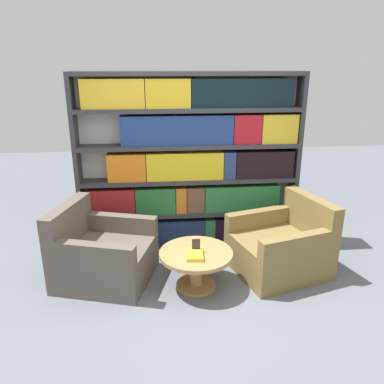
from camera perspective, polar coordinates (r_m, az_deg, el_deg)
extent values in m
plane|color=slate|center=(3.84, 1.43, -16.60)|extent=(14.00, 14.00, 0.00)
cube|color=silver|center=(4.73, -0.55, 4.81)|extent=(2.73, 0.05, 2.15)
cube|color=#333338|center=(4.69, -16.97, 3.85)|extent=(0.05, 0.30, 2.15)
cube|color=#333338|center=(4.90, 15.41, 4.64)|extent=(0.05, 0.30, 2.15)
cube|color=#333338|center=(4.98, -0.39, -7.38)|extent=(2.63, 0.30, 0.05)
cube|color=#333338|center=(4.81, -0.40, -3.05)|extent=(2.63, 0.30, 0.05)
cube|color=#333338|center=(4.67, -0.41, 1.87)|extent=(2.63, 0.30, 0.05)
cube|color=#333338|center=(4.56, -0.42, 7.05)|extent=(2.63, 0.30, 0.05)
cube|color=#333338|center=(4.49, -0.44, 12.44)|extent=(2.63, 0.30, 0.05)
cube|color=#333338|center=(4.46, -0.45, 17.63)|extent=(2.63, 0.30, 0.05)
cube|color=gold|center=(4.92, -13.34, -6.03)|extent=(0.33, 0.20, 0.30)
cube|color=navy|center=(4.87, -4.76, -5.84)|extent=(1.12, 0.20, 0.30)
cube|color=#2B703D|center=(4.91, 2.66, -5.56)|extent=(0.13, 0.20, 0.30)
cube|color=black|center=(4.98, 7.64, -5.32)|extent=(0.72, 0.20, 0.30)
cube|color=maroon|center=(4.74, -12.00, -1.37)|extent=(0.56, 0.20, 0.33)
cube|color=#2A6E34|center=(4.70, -5.56, -1.18)|extent=(0.49, 0.20, 0.33)
cube|color=orange|center=(4.71, -1.70, -1.07)|extent=(0.13, 0.20, 0.33)
cube|color=brown|center=(4.73, 0.50, -1.00)|extent=(0.22, 0.20, 0.33)
cube|color=#2B753D|center=(4.82, 7.49, -0.76)|extent=(0.95, 0.20, 0.33)
cube|color=orange|center=(4.59, -9.88, 3.79)|extent=(0.45, 0.20, 0.34)
cube|color=gold|center=(4.59, -1.10, 4.06)|extent=(0.93, 0.20, 0.34)
cube|color=navy|center=(4.66, 5.62, 4.20)|extent=(0.14, 0.20, 0.34)
cube|color=black|center=(4.76, 10.83, 4.27)|extent=(0.72, 0.20, 0.34)
cube|color=navy|center=(4.49, -2.28, 9.43)|extent=(1.32, 0.20, 0.35)
cube|color=#A61A24|center=(4.61, 8.30, 9.50)|extent=(0.33, 0.20, 0.35)
cube|color=gold|center=(4.71, 13.01, 9.43)|extent=(0.44, 0.20, 0.35)
cube|color=gold|center=(4.46, -11.93, 14.44)|extent=(0.71, 0.20, 0.33)
cube|color=gold|center=(4.43, -3.69, 14.77)|extent=(0.51, 0.20, 0.33)
cube|color=black|center=(4.54, 7.59, 14.75)|extent=(1.19, 0.20, 0.33)
cube|color=brown|center=(4.22, -12.96, -10.37)|extent=(1.14, 1.08, 0.40)
cube|color=brown|center=(4.21, -18.40, -4.64)|extent=(0.37, 0.86, 0.43)
cube|color=brown|center=(3.76, -14.51, -9.08)|extent=(0.80, 0.34, 0.20)
cube|color=brown|center=(4.36, -10.53, -4.74)|extent=(0.80, 0.34, 0.20)
cube|color=olive|center=(4.38, 12.95, -9.22)|extent=(1.14, 1.08, 0.40)
cube|color=olive|center=(4.43, 17.63, -3.35)|extent=(0.37, 0.86, 0.43)
cube|color=olive|center=(4.49, 9.89, -4.00)|extent=(0.80, 0.34, 0.20)
cube|color=olive|center=(3.94, 15.40, -7.77)|extent=(0.80, 0.34, 0.20)
cylinder|color=#AD7F4C|center=(3.99, 0.61, -11.94)|extent=(0.14, 0.14, 0.37)
cylinder|color=#AD7F4C|center=(4.08, 0.60, -13.97)|extent=(0.42, 0.42, 0.03)
cylinder|color=#AD7F4C|center=(3.89, 0.62, -9.37)|extent=(0.76, 0.76, 0.04)
cube|color=black|center=(3.88, 0.62, -9.05)|extent=(0.05, 0.06, 0.01)
cube|color=#2D2D2D|center=(3.85, 0.62, -8.15)|extent=(0.08, 0.01, 0.15)
cube|color=gold|center=(3.79, 0.43, -9.55)|extent=(0.18, 0.25, 0.04)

